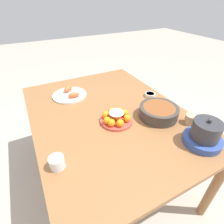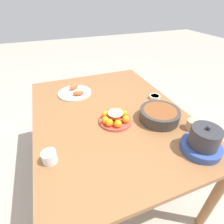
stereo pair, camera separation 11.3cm
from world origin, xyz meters
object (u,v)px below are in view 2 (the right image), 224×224
at_px(cake_plate, 115,118).
at_px(serving_bowl, 159,115).
at_px(cup_near, 50,157).
at_px(dining_table, 109,120).
at_px(sauce_bowl, 155,97).
at_px(warming_pot, 203,142).
at_px(cup_far, 192,125).
at_px(seafood_platter, 75,92).

height_order(cake_plate, serving_bowl, cake_plate).
relative_size(serving_bowl, cup_near, 3.52).
relative_size(dining_table, cake_plate, 6.44).
xyz_separation_m(cake_plate, sauce_bowl, (-0.17, 0.42, -0.02)).
bearing_deg(sauce_bowl, dining_table, -83.05).
distance_m(cake_plate, cup_near, 0.48).
relative_size(cake_plate, warming_pot, 1.01).
relative_size(cake_plate, sauce_bowl, 2.47).
relative_size(dining_table, cup_near, 18.54).
distance_m(dining_table, warming_pot, 0.65).
bearing_deg(warming_pot, dining_table, -147.06).
xyz_separation_m(serving_bowl, cup_far, (0.16, 0.14, -0.01)).
height_order(sauce_bowl, cup_near, cup_near).
bearing_deg(sauce_bowl, cup_near, -66.79).
relative_size(serving_bowl, cup_far, 3.84).
distance_m(serving_bowl, sauce_bowl, 0.29).
distance_m(dining_table, seafood_platter, 0.42).
distance_m(sauce_bowl, warming_pot, 0.59).
bearing_deg(cake_plate, serving_bowl, 73.51).
relative_size(seafood_platter, warming_pot, 1.30).
relative_size(seafood_platter, cup_near, 3.71).
bearing_deg(dining_table, cake_plate, -0.69).
bearing_deg(seafood_platter, cup_far, 39.44).
bearing_deg(cake_plate, dining_table, 179.31).
height_order(serving_bowl, warming_pot, warming_pot).
bearing_deg(serving_bowl, cup_near, -81.55).
relative_size(dining_table, seafood_platter, 5.00).
xyz_separation_m(sauce_bowl, cup_far, (0.42, 0.01, 0.02)).
height_order(serving_bowl, sauce_bowl, serving_bowl).
bearing_deg(cake_plate, cup_near, -66.15).
bearing_deg(seafood_platter, cup_near, -20.82).
bearing_deg(dining_table, cup_far, 49.56).
bearing_deg(serving_bowl, cup_far, 42.07).
xyz_separation_m(cup_near, warming_pot, (0.21, 0.78, 0.03)).
height_order(cake_plate, warming_pot, warming_pot).
relative_size(sauce_bowl, seafood_platter, 0.31).
height_order(serving_bowl, seafood_platter, serving_bowl).
height_order(dining_table, cake_plate, cake_plate).
relative_size(cake_plate, cup_near, 2.88).
distance_m(cup_far, warming_pot, 0.19).
height_order(seafood_platter, cup_far, same).
bearing_deg(cup_near, serving_bowl, 98.45).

